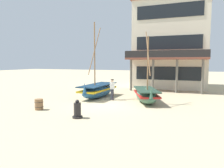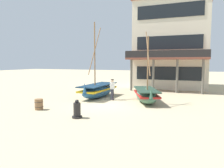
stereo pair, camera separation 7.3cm
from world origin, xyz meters
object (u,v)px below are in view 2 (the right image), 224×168
Objects in this scene: fisherman_by_hull at (112,90)px; wooden_barrel at (39,104)px; fishing_boat_centre_large at (146,95)px; harbor_building_main at (172,45)px; fishing_boat_near_left at (98,90)px; capstan_winch at (77,110)px.

wooden_barrel is at bearing -120.68° from fisherman_by_hull.
harbor_building_main is at bearing 87.70° from fishing_boat_centre_large.
harbor_building_main is (6.27, 16.60, 4.76)m from wooden_barrel.
wooden_barrel is at bearing -110.69° from harbor_building_main.
capstan_winch is (1.90, -6.55, -0.23)m from fishing_boat_near_left.
harbor_building_main is at bearing 69.31° from wooden_barrel.
fishing_boat_centre_large is at bearing -92.30° from harbor_building_main.
fishing_boat_centre_large is at bearing 41.17° from wooden_barrel.
fishing_boat_near_left is at bearing 158.25° from fisherman_by_hull.
fishing_boat_near_left is 1.71m from fisherman_by_hull.
fishing_boat_near_left is 6.82m from capstan_winch.
harbor_building_main reaches higher than fishing_boat_centre_large.
fishing_boat_centre_large is at bearing 67.40° from capstan_winch.
harbor_building_main reaches higher than wooden_barrel.
fishing_boat_near_left is at bearing 171.53° from fishing_boat_centre_large.
fisherman_by_hull is 0.16× the size of harbor_building_main.
harbor_building_main is (0.46, 11.52, 4.53)m from fishing_boat_centre_large.
fisherman_by_hull is at bearing 179.58° from fishing_boat_centre_large.
capstan_winch is (0.33, -5.92, -0.42)m from fisherman_by_hull.
harbor_building_main is at bearing 74.25° from fisherman_by_hull.
wooden_barrel is (-5.80, -5.08, -0.23)m from fishing_boat_centre_large.
fishing_boat_near_left is 0.61× the size of harbor_building_main.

